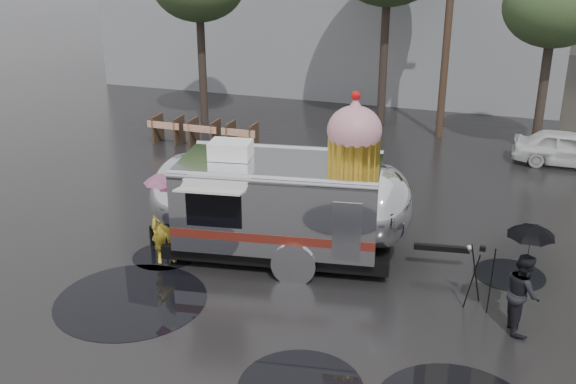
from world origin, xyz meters
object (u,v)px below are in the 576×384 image
at_px(airstream_trailer, 284,200).
at_px(tripod, 480,272).
at_px(person_left, 165,226).
at_px(person_right, 523,293).

distance_m(airstream_trailer, tripod, 4.80).
relative_size(airstream_trailer, person_left, 4.20).
height_order(airstream_trailer, person_left, airstream_trailer).
xyz_separation_m(person_right, tripod, (-0.86, 0.62, 0.00)).
relative_size(airstream_trailer, tripod, 5.48).
relative_size(person_right, tripod, 1.16).
bearing_deg(airstream_trailer, person_right, -24.56).
distance_m(airstream_trailer, person_left, 2.89).
bearing_deg(tripod, person_right, -29.98).
height_order(person_right, tripod, person_right).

